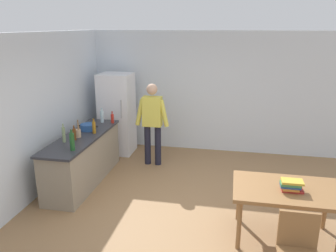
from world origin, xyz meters
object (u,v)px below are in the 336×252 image
at_px(bottle_beer_brown, 74,134).
at_px(bottle_vinegar_tall, 64,134).
at_px(bottle_wine_green, 72,141).
at_px(person, 152,119).
at_px(utensil_jar, 78,133).
at_px(chair, 298,249).
at_px(bottle_sauce_red, 112,118).
at_px(book_stack, 291,186).
at_px(dining_table, 287,194).
at_px(bottle_water_clear, 102,116).
at_px(cooking_pot, 88,127).
at_px(bottle_oil_amber, 94,127).
at_px(refrigerator, 117,114).

bearing_deg(bottle_beer_brown, bottle_vinegar_tall, -130.70).
bearing_deg(bottle_beer_brown, bottle_wine_green, -67.29).
xyz_separation_m(person, utensil_jar, (-1.07, -1.14, 0.00)).
relative_size(chair, bottle_sauce_red, 3.79).
bearing_deg(bottle_wine_green, book_stack, -8.04).
height_order(utensil_jar, bottle_beer_brown, utensil_jar).
xyz_separation_m(utensil_jar, bottle_vinegar_tall, (-0.11, -0.29, 0.06)).
xyz_separation_m(bottle_wine_green, book_stack, (3.25, -0.46, -0.22)).
distance_m(dining_table, bottle_sauce_red, 3.73).
distance_m(person, book_stack, 3.25).
bearing_deg(book_stack, dining_table, 113.21).
bearing_deg(dining_table, bottle_beer_brown, 165.87).
bearing_deg(bottle_water_clear, cooking_pot, -96.66).
height_order(bottle_vinegar_tall, book_stack, bottle_vinegar_tall).
bearing_deg(bottle_water_clear, person, 9.45).
distance_m(utensil_jar, bottle_wine_green, 0.66).
distance_m(cooking_pot, bottle_oil_amber, 0.25).
distance_m(dining_table, bottle_oil_amber, 3.49).
xyz_separation_m(utensil_jar, bottle_water_clear, (0.07, 0.97, 0.05)).
bearing_deg(bottle_water_clear, book_stack, -31.13).
distance_m(bottle_sauce_red, book_stack, 3.78).
xyz_separation_m(refrigerator, person, (0.95, -0.55, 0.08)).
height_order(bottle_vinegar_tall, bottle_beer_brown, bottle_vinegar_tall).
xyz_separation_m(cooking_pot, bottle_vinegar_tall, (-0.11, -0.71, 0.08)).
height_order(utensil_jar, bottle_water_clear, utensil_jar).
height_order(person, dining_table, person).
bearing_deg(cooking_pot, refrigerator, 84.46).
bearing_deg(bottle_oil_amber, bottle_wine_green, -89.13).
xyz_separation_m(bottle_wine_green, bottle_water_clear, (-0.14, 1.59, -0.02)).
bearing_deg(bottle_water_clear, bottle_wine_green, -84.94).
bearing_deg(chair, bottle_vinegar_tall, 142.15).
bearing_deg(bottle_wine_green, utensil_jar, 108.42).
relative_size(cooking_pot, bottle_vinegar_tall, 1.25).
bearing_deg(cooking_pot, bottle_oil_amber, -39.19).
xyz_separation_m(cooking_pot, bottle_sauce_red, (0.28, 0.56, 0.04)).
height_order(cooking_pot, bottle_oil_amber, bottle_oil_amber).
relative_size(bottle_oil_amber, bottle_beer_brown, 1.08).
xyz_separation_m(utensil_jar, bottle_oil_amber, (0.19, 0.26, 0.04)).
bearing_deg(bottle_wine_green, dining_table, -6.92).
distance_m(chair, bottle_water_clear, 4.50).
bearing_deg(refrigerator, bottle_water_clear, -94.68).
bearing_deg(bottle_sauce_red, refrigerator, 102.35).
xyz_separation_m(bottle_sauce_red, book_stack, (3.17, -2.05, -0.17)).
height_order(refrigerator, bottle_beer_brown, refrigerator).
distance_m(bottle_beer_brown, book_stack, 3.57).
bearing_deg(dining_table, book_stack, -66.79).
bearing_deg(bottle_vinegar_tall, bottle_beer_brown, 49.30).
relative_size(dining_table, bottle_wine_green, 4.12).
height_order(dining_table, chair, chair).
relative_size(bottle_vinegar_tall, book_stack, 1.10).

